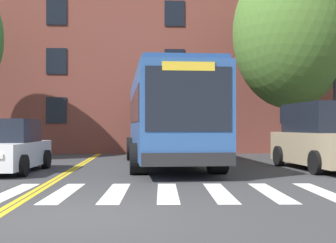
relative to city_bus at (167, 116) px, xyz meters
The scene contains 10 objects.
ground_plane 10.78m from the city_bus, 101.37° to the right, with size 120.00×120.00×0.00m, color #38383A.
crosswalk 8.09m from the city_bus, 105.53° to the right, with size 13.45×3.73×0.01m.
lane_line_yellow_inner 7.53m from the city_bus, 118.20° to the left, with size 0.12×36.00×0.01m, color gold.
lane_line_yellow_outer 7.46m from the city_bus, 117.08° to the left, with size 0.12×36.00×0.01m, color gold.
city_bus is the anchor object (origin of this frame).
car_white_near_lane 6.10m from the city_bus, 153.81° to the right, with size 2.25×4.55×1.74m.
car_tan_far_lane 5.82m from the city_bus, 23.50° to the right, with size 2.47×5.29×2.31m.
car_black_behind_bus 10.76m from the city_bus, 84.11° to the left, with size 2.58×5.22×2.22m.
street_tree_curbside_large 7.80m from the city_bus, 28.86° to the left, with size 7.52×7.51×9.40m.
building_facade 10.95m from the city_bus, 85.87° to the left, with size 32.12×6.45×9.53m.
Camera 1 is at (1.23, -7.78, 1.49)m, focal length 50.00 mm.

